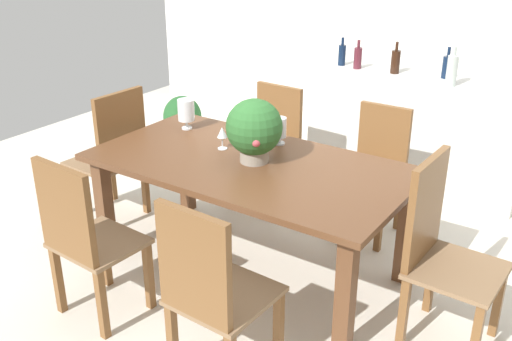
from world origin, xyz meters
TOP-DOWN VIEW (x-y plane):
  - ground_plane at (0.00, 0.00)m, footprint 7.04×7.04m
  - back_wall at (0.00, 2.60)m, footprint 6.40×0.10m
  - dining_table at (0.00, -0.24)m, footprint 2.00×1.06m
  - chair_near_left at (-0.46, -1.21)m, footprint 0.49×0.45m
  - chair_far_right at (0.45, 0.72)m, footprint 0.42×0.46m
  - chair_foot_end at (1.22, -0.24)m, footprint 0.47×0.49m
  - chair_head_end at (-1.22, -0.25)m, footprint 0.49×0.50m
  - chair_near_right at (0.45, -1.22)m, footprint 0.47×0.49m
  - chair_far_left at (-0.45, 0.72)m, footprint 0.47×0.45m
  - flower_centerpiece at (0.02, -0.22)m, footprint 0.35×0.35m
  - crystal_vase_left at (-0.30, 0.11)m, footprint 0.10×0.10m
  - crystal_vase_center_near at (-0.72, 0.01)m, footprint 0.12×0.12m
  - crystal_vase_right at (-0.01, 0.12)m, footprint 0.09×0.09m
  - wine_glass at (-0.27, -0.16)m, footprint 0.07×0.07m
  - kitchen_counter at (0.39, 1.68)m, footprint 1.81×0.51m
  - wine_bottle_amber at (0.16, 1.69)m, footprint 0.08×0.08m
  - wine_bottle_dark at (0.67, 1.56)m, footprint 0.08×0.08m
  - wine_bottle_clear at (-0.34, 1.70)m, footprint 0.07×0.07m
  - wine_bottle_green at (0.57, 1.77)m, footprint 0.08×0.08m
  - wine_bottle_tall at (-0.17, 1.66)m, footprint 0.07×0.07m
  - potted_plant_floor at (-1.84, 1.23)m, footprint 0.38×0.38m

SIDE VIEW (x-z plane):
  - ground_plane at x=0.00m, z-range 0.00..0.00m
  - potted_plant_floor at x=-1.84m, z-range 0.02..0.55m
  - kitchen_counter at x=0.39m, z-range 0.00..0.95m
  - chair_far_right at x=0.45m, z-range 0.05..0.99m
  - chair_far_left at x=-0.45m, z-range 0.06..1.00m
  - chair_near_right at x=0.45m, z-range 0.05..1.06m
  - chair_near_left at x=-0.46m, z-range 0.06..1.06m
  - chair_head_end at x=-1.22m, z-range 0.05..1.09m
  - chair_foot_end at x=1.22m, z-range 0.05..1.10m
  - dining_table at x=0.00m, z-range 0.28..1.05m
  - crystal_vase_left at x=-0.30m, z-range 0.78..0.94m
  - wine_glass at x=-0.27m, z-range 0.80..0.95m
  - crystal_vase_right at x=-0.01m, z-range 0.79..0.97m
  - crystal_vase_center_near at x=-0.72m, z-range 0.80..1.01m
  - flower_centerpiece at x=0.02m, z-range 0.78..1.19m
  - wine_bottle_green at x=0.57m, z-range 0.91..1.17m
  - wine_bottle_clear at x=-0.34m, z-range 0.92..1.17m
  - wine_bottle_tall at x=-0.17m, z-range 0.92..1.17m
  - wine_bottle_amber at x=0.16m, z-range 0.92..1.18m
  - wine_bottle_dark at x=0.67m, z-range 0.92..1.23m
  - back_wall at x=0.00m, z-range 0.00..2.60m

